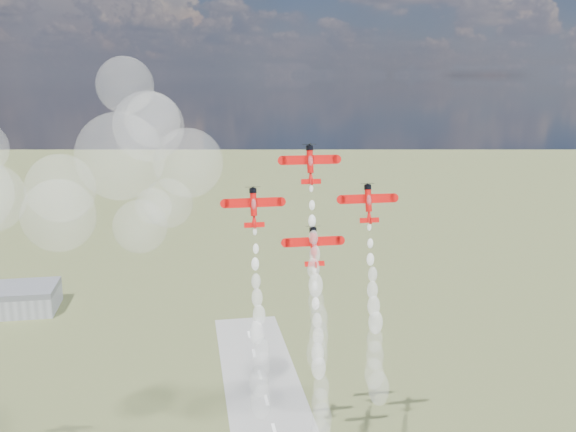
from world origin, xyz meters
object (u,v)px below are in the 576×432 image
Objects in this scene: plane_right at (368,202)px; plane_slot at (314,245)px; plane_left at (254,206)px; hangar at (6,299)px; plane_lead at (310,163)px.

plane_slot is at bearing -170.05° from plane_right.
plane_left reaches higher than plane_slot.
plane_left is 17.76m from plane_slot.
plane_right reaches higher than hangar.
hangar is at bearing 126.41° from plane_lead.
plane_slot is at bearing -54.41° from hangar.
plane_right is at bearing -50.93° from hangar.
hangar is 227.66m from plane_lead.
hangar is 234.13m from plane_right.
plane_left is 29.10m from plane_right.
plane_slot is (14.55, -2.55, -9.86)m from plane_left.
plane_lead is 1.00× the size of plane_right.
plane_left is (-14.55, -2.55, -9.86)m from plane_lead.
plane_lead is at bearing 9.95° from plane_left.
hangar is 3.60× the size of plane_right.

